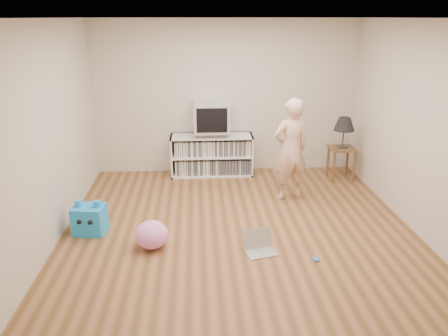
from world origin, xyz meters
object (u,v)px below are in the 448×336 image
dvd_deck (212,133)px  crt_tv (211,117)px  side_table (341,155)px  laptop (259,246)px  plush_blue (90,219)px  table_lamp (344,125)px  plush_pink (152,235)px  media_unit (212,155)px  person (290,150)px

dvd_deck → crt_tv: (0.00, -0.00, 0.29)m
side_table → crt_tv: bearing=170.4°
crt_tv → side_table: 2.28m
laptop → plush_blue: plush_blue is taller
table_lamp → plush_pink: (-2.97, -2.16, -0.77)m
media_unit → laptop: size_ratio=3.37×
crt_tv → person: 1.61m
table_lamp → dvd_deck: bearing=170.3°
dvd_deck → plush_blue: bearing=-127.8°
media_unit → side_table: 2.20m
laptop → plush_blue: size_ratio=0.94×
table_lamp → crt_tv: bearing=170.4°
crt_tv → plush_blue: size_ratio=1.36×
media_unit → dvd_deck: size_ratio=3.11×
media_unit → table_lamp: 2.28m
laptop → plush_blue: bearing=149.9°
media_unit → plush_pink: (-0.81, -2.55, -0.18)m
crt_tv → person: person is taller
side_table → person: (-1.05, -0.77, 0.35)m
laptop → side_table: bearing=39.5°
side_table → plush_blue: side_table is taller
laptop → person: bearing=52.8°
crt_tv → plush_pink: size_ratio=1.52×
media_unit → plush_blue: bearing=-127.6°
media_unit → dvd_deck: dvd_deck is taller
crt_tv → side_table: (2.16, -0.37, -0.60)m
media_unit → laptop: bearing=-80.4°
person → crt_tv: bearing=-62.2°
crt_tv → plush_blue: (-1.63, -2.10, -0.83)m
dvd_deck → plush_pink: size_ratio=1.14×
media_unit → table_lamp: (2.16, -0.39, 0.59)m
laptop → plush_pink: 1.28m
plush_blue → dvd_deck: bearing=60.6°
plush_blue → plush_pink: (0.82, -0.43, -0.02)m
table_lamp → person: bearing=-143.6°
crt_tv → side_table: size_ratio=1.09×
person → media_unit: bearing=-62.7°
media_unit → side_table: (2.16, -0.39, 0.07)m
side_table → plush_blue: bearing=-155.5°
table_lamp → plush_blue: 4.24m
plush_pink → crt_tv: bearing=72.2°
media_unit → plush_blue: size_ratio=3.16×
plush_blue → laptop: bearing=-7.5°
media_unit → crt_tv: 0.67m
dvd_deck → table_lamp: size_ratio=0.87×
media_unit → table_lamp: table_lamp is taller
side_table → person: person is taller
person → laptop: person is taller
table_lamp → person: (-1.05, -0.77, -0.18)m
table_lamp → plush_blue: bearing=-155.5°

